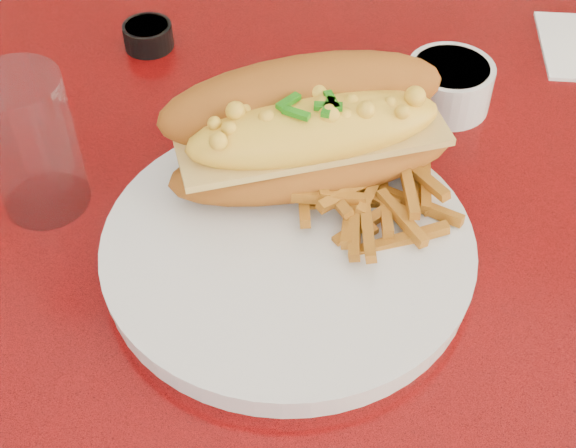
% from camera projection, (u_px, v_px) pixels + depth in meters
% --- Properties ---
extents(diner_table, '(1.23, 0.83, 0.77)m').
position_uv_depth(diner_table, '(480.00, 329.00, 0.79)').
color(diner_table, red).
rests_on(diner_table, ground).
extents(booth_bench_far, '(1.20, 0.51, 0.90)m').
position_uv_depth(booth_bench_far, '(489.00, 99.00, 1.57)').
color(booth_bench_far, '#A50B0B').
rests_on(booth_bench_far, ground).
extents(dinner_plate, '(0.30, 0.30, 0.02)m').
position_uv_depth(dinner_plate, '(288.00, 248.00, 0.64)').
color(dinner_plate, silver).
rests_on(dinner_plate, diner_table).
extents(mac_hoagie, '(0.27, 0.22, 0.11)m').
position_uv_depth(mac_hoagie, '(310.00, 129.00, 0.65)').
color(mac_hoagie, '#A65C1A').
rests_on(mac_hoagie, dinner_plate).
extents(fries_pile, '(0.14, 0.13, 0.03)m').
position_uv_depth(fries_pile, '(364.00, 192.00, 0.65)').
color(fries_pile, '#C17921').
rests_on(fries_pile, dinner_plate).
extents(fork, '(0.02, 0.15, 0.00)m').
position_uv_depth(fork, '(381.00, 211.00, 0.65)').
color(fork, silver).
rests_on(fork, dinner_plate).
extents(gravy_ramekin, '(0.10, 0.10, 0.05)m').
position_uv_depth(gravy_ramekin, '(449.00, 85.00, 0.76)').
color(gravy_ramekin, silver).
rests_on(gravy_ramekin, diner_table).
extents(sauce_cup_left, '(0.06, 0.06, 0.03)m').
position_uv_depth(sauce_cup_left, '(148.00, 35.00, 0.84)').
color(sauce_cup_left, black).
rests_on(sauce_cup_left, diner_table).
extents(water_tumbler, '(0.09, 0.09, 0.13)m').
position_uv_depth(water_tumbler, '(32.00, 145.00, 0.64)').
color(water_tumbler, '#A2C0D1').
rests_on(water_tumbler, diner_table).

